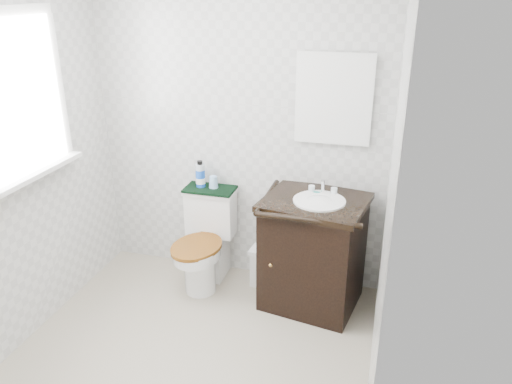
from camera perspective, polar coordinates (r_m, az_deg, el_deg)
The scene contains 13 objects.
floor at distance 3.26m, azimuth -8.41°, elevation -19.31°, with size 2.40×2.40×0.00m, color #ADA38C.
wall_back at distance 3.68m, azimuth -1.99°, elevation 7.42°, with size 2.40×2.40×0.00m, color silver.
wall_front at distance 1.75m, azimuth -27.04°, elevation -13.65°, with size 2.40×2.40×0.00m, color silver.
wall_right at distance 2.39m, azimuth 14.82°, elevation -1.97°, with size 2.40×2.40×0.00m, color silver.
window at distance 3.30m, azimuth -25.72°, elevation 9.72°, with size 0.02×0.70×0.90m, color white.
mirror at distance 3.46m, azimuth 8.87°, elevation 10.44°, with size 0.50×0.02×0.60m, color silver.
toilet at distance 3.87m, azimuth -5.69°, elevation -5.93°, with size 0.40×0.63×0.72m.
vanity at distance 3.57m, azimuth 6.55°, elevation -6.58°, with size 0.76×0.68×0.92m.
trash_bin at distance 3.88m, azimuth 1.05°, elevation -8.51°, with size 0.23×0.19×0.31m.
towel at distance 3.80m, azimuth -5.30°, elevation 0.33°, with size 0.38×0.22×0.02m, color black.
mouthwash_bottle at distance 3.80m, azimuth -6.38°, elevation 1.96°, with size 0.07×0.07×0.21m.
cup at distance 3.78m, azimuth -4.89°, elevation 1.14°, with size 0.07×0.07×0.09m, color #86B4DC.
soap_bar at distance 3.49m, azimuth 6.94°, elevation -0.04°, with size 0.07×0.04×0.02m, color #1C867C.
Camera 1 is at (1.08, -2.19, 2.16)m, focal length 35.00 mm.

